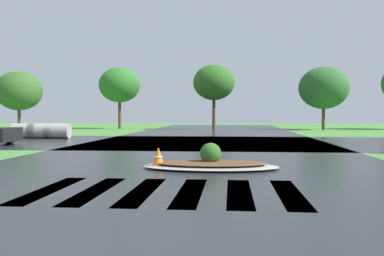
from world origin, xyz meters
name	(u,v)px	position (x,y,z in m)	size (l,w,h in m)	color
asphalt_roadway	(191,162)	(0.00, 10.00, 0.00)	(11.83, 80.00, 0.01)	#232628
asphalt_cross_road	(207,142)	(0.00, 18.69, 0.00)	(90.00, 10.65, 0.01)	#232628
crosswalk_stripes	(166,191)	(0.00, 5.08, 0.00)	(4.95, 3.01, 0.01)	white
median_island	(211,164)	(0.66, 8.48, 0.13)	(3.57, 1.82, 0.68)	#9E9B93
drainage_pipe_stack	(41,131)	(-9.70, 21.10, 0.43)	(3.37, 0.89, 0.86)	#9E9B93
traffic_cone	(158,158)	(-0.70, 8.34, 0.27)	(0.36, 0.36, 0.57)	orange
background_treeline	(259,86)	(3.64, 35.78, 3.88)	(48.16, 5.98, 5.86)	#4C3823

